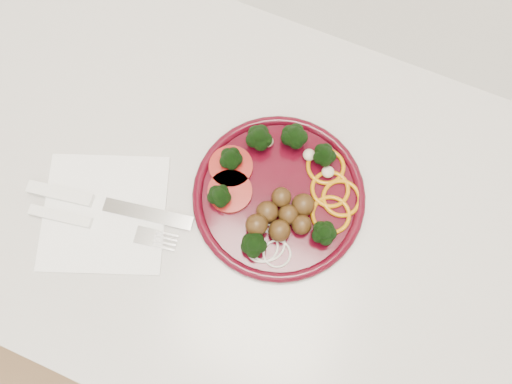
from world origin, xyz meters
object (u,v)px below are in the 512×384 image
at_px(napkin, 105,213).
at_px(fork, 78,220).
at_px(knife, 88,200).
at_px(plate, 278,194).

xyz_separation_m(napkin, fork, (-0.03, -0.02, 0.01)).
bearing_deg(fork, knife, 83.00).
height_order(napkin, fork, fork).
xyz_separation_m(napkin, knife, (-0.03, 0.01, 0.01)).
relative_size(plate, fork, 1.15).
height_order(napkin, knife, knife).
bearing_deg(knife, plate, 14.27).
bearing_deg(fork, napkin, 33.31).
bearing_deg(plate, napkin, -151.50).
relative_size(plate, napkin, 1.43).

